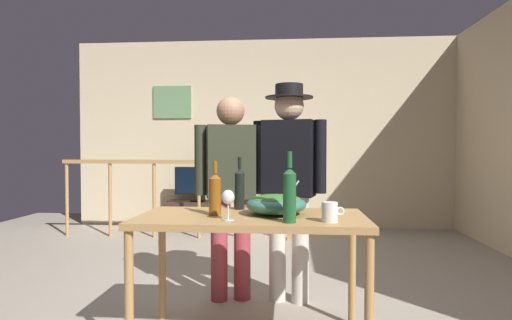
% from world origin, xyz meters
% --- Properties ---
extents(ground_plane, '(8.39, 8.39, 0.00)m').
position_xyz_m(ground_plane, '(0.00, 0.00, 0.00)').
color(ground_plane, '#9E9384').
extents(back_wall, '(5.68, 0.10, 2.80)m').
position_xyz_m(back_wall, '(0.00, 3.23, 1.40)').
color(back_wall, beige).
rests_on(back_wall, ground_plane).
extents(framed_picture, '(0.58, 0.03, 0.49)m').
position_xyz_m(framed_picture, '(-1.38, 3.17, 1.88)').
color(framed_picture, '#699662').
extents(stair_railing, '(3.10, 0.10, 1.08)m').
position_xyz_m(stair_railing, '(-0.59, 2.32, 0.67)').
color(stair_railing, '#B2844C').
rests_on(stair_railing, ground_plane).
extents(tv_console, '(0.90, 0.40, 0.41)m').
position_xyz_m(tv_console, '(-0.92, 2.88, 0.21)').
color(tv_console, '#38281E').
rests_on(tv_console, ground_plane).
extents(flat_screen_tv, '(0.65, 0.12, 0.50)m').
position_xyz_m(flat_screen_tv, '(-0.92, 2.84, 0.70)').
color(flat_screen_tv, black).
rests_on(flat_screen_tv, tv_console).
extents(serving_table, '(1.37, 0.68, 0.77)m').
position_xyz_m(serving_table, '(0.17, -0.55, 0.69)').
color(serving_table, '#B2844C').
rests_on(serving_table, ground_plane).
extents(salad_bowl, '(0.37, 0.37, 0.21)m').
position_xyz_m(salad_bowl, '(0.32, -0.51, 0.84)').
color(salad_bowl, '#337060').
rests_on(salad_bowl, serving_table).
extents(wine_glass, '(0.07, 0.07, 0.17)m').
position_xyz_m(wine_glass, '(0.05, -0.73, 0.90)').
color(wine_glass, silver).
rests_on(wine_glass, serving_table).
extents(wine_bottle_green, '(0.07, 0.07, 0.39)m').
position_xyz_m(wine_bottle_green, '(0.40, -0.78, 0.93)').
color(wine_bottle_green, '#1E5628').
rests_on(wine_bottle_green, serving_table).
extents(wine_bottle_amber, '(0.07, 0.07, 0.33)m').
position_xyz_m(wine_bottle_amber, '(-0.05, -0.56, 0.91)').
color(wine_bottle_amber, brown).
rests_on(wine_bottle_amber, serving_table).
extents(wine_bottle_dark, '(0.06, 0.06, 0.35)m').
position_xyz_m(wine_bottle_dark, '(0.07, -0.31, 0.91)').
color(wine_bottle_dark, black).
rests_on(wine_bottle_dark, serving_table).
extents(mug_white, '(0.12, 0.09, 0.11)m').
position_xyz_m(mug_white, '(0.62, -0.74, 0.83)').
color(mug_white, white).
rests_on(mug_white, serving_table).
extents(person_standing_left, '(0.54, 0.30, 1.58)m').
position_xyz_m(person_standing_left, '(-0.06, 0.14, 0.92)').
color(person_standing_left, '#9E3842').
rests_on(person_standing_left, ground_plane).
extents(person_standing_right, '(0.56, 0.37, 1.67)m').
position_xyz_m(person_standing_right, '(0.39, 0.14, 0.99)').
color(person_standing_right, beige).
rests_on(person_standing_right, ground_plane).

